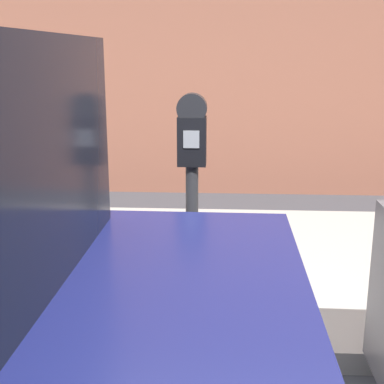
{
  "coord_description": "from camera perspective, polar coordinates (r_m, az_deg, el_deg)",
  "views": [
    {
      "loc": [
        -0.07,
        -1.91,
        1.77
      ],
      "look_at": [
        -0.24,
        1.14,
        0.97
      ],
      "focal_mm": 50.0,
      "sensor_mm": 36.0,
      "label": 1
    }
  ],
  "objects": [
    {
      "name": "sidewalk",
      "position": [
        4.45,
        3.9,
        -7.86
      ],
      "size": [
        24.0,
        2.8,
        0.14
      ],
      "color": "#BCB7AD",
      "rests_on": "ground_plane"
    },
    {
      "name": "parking_meter",
      "position": [
        3.13,
        -0.0,
        1.76
      ],
      "size": [
        0.17,
        0.14,
        1.41
      ],
      "color": "#2D2D30",
      "rests_on": "sidewalk"
    }
  ]
}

